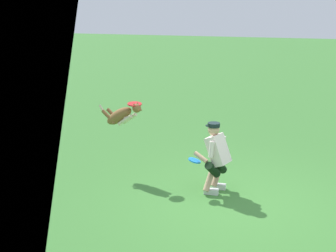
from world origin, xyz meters
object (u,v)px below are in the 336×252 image
at_px(dog, 121,115).
at_px(frisbee_held, 195,160).
at_px(frisbee_flying, 135,104).
at_px(person, 216,156).

distance_m(dog, frisbee_held, 1.78).
relative_size(dog, frisbee_flying, 3.79).
height_order(person, frisbee_flying, frisbee_flying).
height_order(dog, frisbee_held, dog).
relative_size(person, frisbee_flying, 4.70).
bearing_deg(person, frisbee_held, 38.35).
bearing_deg(person, dog, 7.74).
distance_m(person, frisbee_held, 0.40).
distance_m(dog, frisbee_flying, 0.41).
height_order(frisbee_flying, frisbee_held, frisbee_flying).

